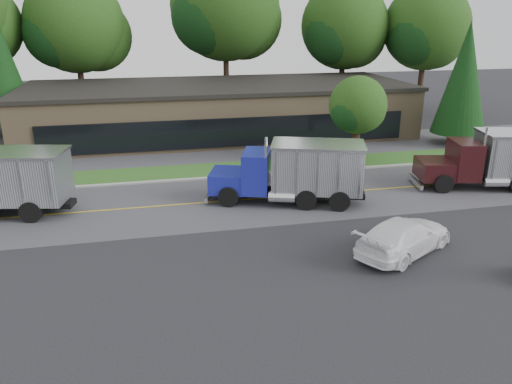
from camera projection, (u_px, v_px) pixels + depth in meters
ground at (268, 279)px, 19.59m from camera, size 140.00×140.00×0.00m
road at (229, 201)px, 27.87m from camera, size 60.00×8.00×0.02m
center_line at (229, 201)px, 27.87m from camera, size 60.00×0.12×0.01m
curb at (218, 178)px, 31.73m from camera, size 60.00×0.30×0.12m
grass_verge at (214, 170)px, 33.39m from camera, size 60.00×3.40×0.03m
far_parking at (205, 152)px, 37.99m from camera, size 60.00×7.00×0.02m
strip_mall at (219, 111)px, 43.25m from camera, size 32.00×12.00×4.00m
tree_far_b at (77, 28)px, 46.07m from camera, size 9.52×8.96×13.58m
tree_far_c at (227, 11)px, 48.44m from camera, size 11.22×10.56×16.00m
tree_far_d at (345, 30)px, 50.54m from camera, size 9.24×8.70×13.19m
tree_far_e at (427, 31)px, 50.37m from camera, size 9.12×8.58×13.01m
evergreen_right at (464, 78)px, 38.50m from camera, size 4.16×4.16×9.46m
tree_verge at (358, 108)px, 34.22m from camera, size 4.20×3.95×5.99m
dump_truck_blue at (296, 171)px, 27.14m from camera, size 8.66×5.03×3.36m
dump_truck_maroon at (502, 158)px, 29.60m from camera, size 9.01×4.34×3.36m
rally_car at (404, 236)px, 21.59m from camera, size 5.64×4.48×1.53m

